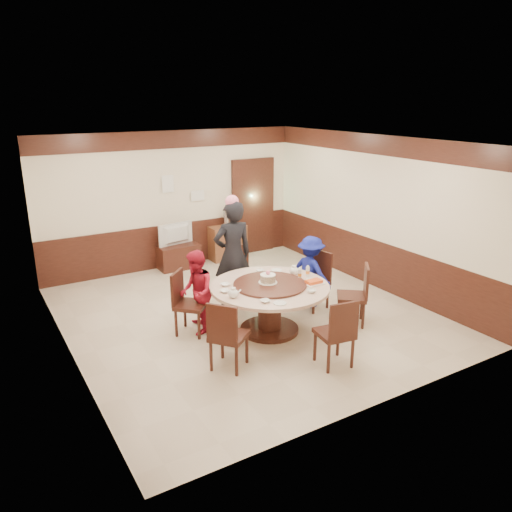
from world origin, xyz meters
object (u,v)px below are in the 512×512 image
person_standing (233,255)px  television (178,234)px  banquet_table (270,299)px  tv_stand (179,257)px  side_cabinet (228,242)px  person_red (196,292)px  person_blue (311,272)px  thermos (227,217)px  shrimp_platter (314,282)px  birthday_cake (268,278)px

person_standing → television: (-0.03, 2.33, -0.19)m
banquet_table → tv_stand: size_ratio=2.10×
banquet_table → person_standing: size_ratio=0.97×
side_cabinet → person_red: bearing=-125.3°
person_blue → thermos: (-0.00, 3.03, 0.32)m
shrimp_platter → person_red: bearing=150.9°
person_red → shrimp_platter: 1.77m
birthday_cake → side_cabinet: birthday_cake is taller
person_blue → birthday_cake: bearing=96.1°
birthday_cake → television: birthday_cake is taller
birthday_cake → thermos: thermos is taller
television → side_cabinet: 1.22m
shrimp_platter → television: 3.82m
person_red → television: 3.05m
person_blue → tv_stand: size_ratio=1.45×
person_standing → tv_stand: (-0.03, 2.33, -0.67)m
shrimp_platter → television: television is taller
person_blue → side_cabinet: (0.01, 3.03, -0.24)m
banquet_table → person_blue: 1.22m
television → birthday_cake: bearing=80.3°
person_red → side_cabinet: size_ratio=1.60×
person_standing → person_blue: (1.13, -0.67, -0.30)m
person_standing → person_red: (-0.94, -0.58, -0.28)m
side_cabinet → shrimp_platter: bearing=-98.0°
person_red → television: bearing=-177.9°
side_cabinet → thermos: (-0.01, 0.00, 0.56)m
banquet_table → shrimp_platter: shrimp_platter is taller
tv_stand → person_red: bearing=-107.3°
person_standing → television: size_ratio=2.32×
thermos → banquet_table: bearing=-107.7°
person_red → person_standing: bearing=141.1°
tv_stand → person_blue: bearing=-68.9°
person_red → person_blue: size_ratio=1.04×
birthday_cake → banquet_table: bearing=-81.3°
person_standing → person_blue: size_ratio=1.49×
banquet_table → television: bearing=90.6°
person_standing → tv_stand: bearing=-84.5°
banquet_table → person_red: person_red is taller
person_blue → side_cabinet: 3.04m
person_red → thermos: person_red is taller
thermos → television: bearing=-178.5°
person_standing → thermos: size_ratio=4.84×
person_red → television: size_ratio=1.61×
tv_stand → person_standing: bearing=-89.3°
person_blue → person_standing: bearing=44.6°
banquet_table → side_cabinet: (1.13, 3.51, -0.16)m
birthday_cake → person_red: bearing=151.1°
person_standing → shrimp_platter: (0.60, -1.44, -0.14)m
person_blue → tv_stand: (-1.16, 3.00, -0.37)m
tv_stand → side_cabinet: 1.18m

